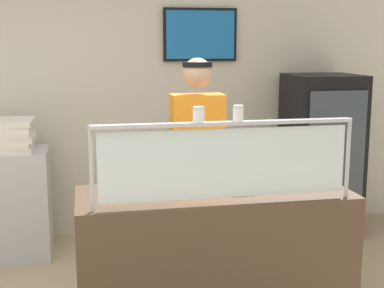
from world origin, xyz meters
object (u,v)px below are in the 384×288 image
(pizza_server, at_px, (232,183))
(pepper_flake_shaker, at_px, (238,114))
(drink_fridge, at_px, (321,155))
(pizza_tray, at_px, (236,185))
(pizza_box_stack, at_px, (5,135))
(worker_figure, at_px, (198,161))
(parmesan_shaker, at_px, (199,116))

(pizza_server, distance_m, pepper_flake_shaker, 0.58)
(drink_fridge, bearing_deg, pepper_flake_shaker, -126.01)
(pizza_tray, bearing_deg, drink_fridge, 50.49)
(pepper_flake_shaker, bearing_deg, pizza_box_stack, 128.75)
(pizza_tray, height_order, pizza_box_stack, pizza_box_stack)
(pizza_box_stack, bearing_deg, pepper_flake_shaker, -51.25)
(pizza_tray, xyz_separation_m, worker_figure, (-0.13, 0.56, 0.04))
(pepper_flake_shaker, bearing_deg, parmesan_shaker, 180.00)
(pepper_flake_shaker, relative_size, worker_figure, 0.05)
(pizza_server, height_order, drink_fridge, drink_fridge)
(pizza_tray, xyz_separation_m, drink_fridge, (1.32, 1.60, -0.18))
(drink_fridge, bearing_deg, pizza_tray, -129.51)
(pizza_tray, distance_m, pepper_flake_shaker, 0.61)
(parmesan_shaker, relative_size, pepper_flake_shaker, 0.96)
(pizza_tray, xyz_separation_m, pepper_flake_shaker, (-0.09, -0.34, 0.50))
(pizza_server, bearing_deg, drink_fridge, 56.67)
(worker_figure, xyz_separation_m, drink_fridge, (1.45, 1.04, -0.22))
(pizza_server, height_order, pepper_flake_shaker, pepper_flake_shaker)
(pizza_server, bearing_deg, parmesan_shaker, -126.03)
(pizza_tray, height_order, worker_figure, worker_figure)
(pizza_server, relative_size, parmesan_shaker, 3.18)
(pizza_box_stack, bearing_deg, drink_fridge, 0.85)
(parmesan_shaker, distance_m, pepper_flake_shaker, 0.23)
(pizza_tray, height_order, drink_fridge, drink_fridge)
(drink_fridge, bearing_deg, parmesan_shaker, -130.19)
(pizza_box_stack, bearing_deg, worker_figure, -33.97)
(parmesan_shaker, relative_size, drink_fridge, 0.06)
(pepper_flake_shaker, height_order, worker_figure, worker_figure)
(pizza_tray, distance_m, parmesan_shaker, 0.68)
(pizza_server, bearing_deg, worker_figure, 106.35)
(pepper_flake_shaker, xyz_separation_m, drink_fridge, (1.41, 1.94, -0.69))
(parmesan_shaker, bearing_deg, pizza_server, 47.57)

